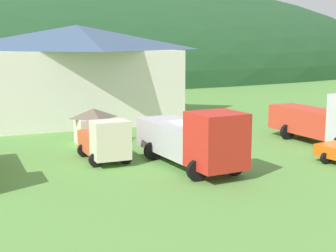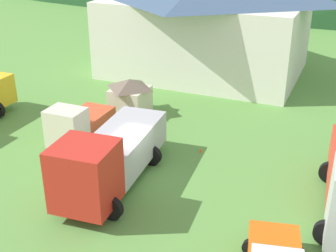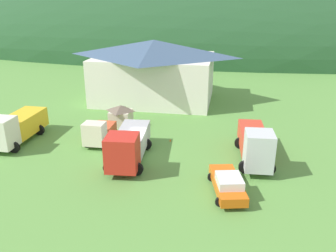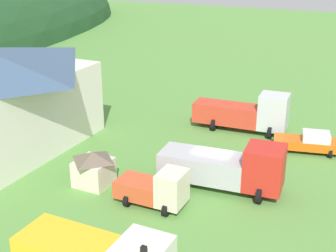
% 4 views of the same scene
% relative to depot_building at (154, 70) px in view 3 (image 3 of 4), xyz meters
% --- Properties ---
extents(ground_plane, '(200.00, 200.00, 0.00)m').
position_rel_depot_building_xyz_m(ground_plane, '(2.80, -18.16, -4.30)').
color(ground_plane, '#5B9342').
extents(forested_hill_backdrop, '(167.06, 60.00, 38.99)m').
position_rel_depot_building_xyz_m(forested_hill_backdrop, '(2.80, 50.93, -4.30)').
color(forested_hill_backdrop, '#234C28').
rests_on(forested_hill_backdrop, ground).
extents(depot_building, '(16.88, 12.33, 8.34)m').
position_rel_depot_building_xyz_m(depot_building, '(0.00, 0.00, 0.00)').
color(depot_building, white).
rests_on(depot_building, ground).
extents(play_shed_cream, '(2.46, 2.45, 2.44)m').
position_rel_depot_building_xyz_m(play_shed_cream, '(-1.51, -10.95, -3.04)').
color(play_shed_cream, beige).
rests_on(play_shed_cream, ground).
extents(heavy_rig_striped, '(3.37, 7.57, 3.36)m').
position_rel_depot_building_xyz_m(heavy_rig_striped, '(-10.39, -17.38, -2.60)').
color(heavy_rig_striped, silver).
rests_on(heavy_rig_striped, ground).
extents(light_truck_cream, '(2.55, 4.53, 2.57)m').
position_rel_depot_building_xyz_m(light_truck_cream, '(-2.18, -16.17, -3.07)').
color(light_truck_cream, beige).
rests_on(light_truck_cream, ground).
extents(crane_truck_red, '(3.77, 8.51, 3.42)m').
position_rel_depot_building_xyz_m(crane_truck_red, '(1.87, -19.55, -2.63)').
color(crane_truck_red, red).
rests_on(crane_truck_red, ground).
extents(tow_truck_silver, '(3.34, 8.41, 3.65)m').
position_rel_depot_building_xyz_m(tow_truck_silver, '(12.79, -17.55, -2.57)').
color(tow_truck_silver, silver).
rests_on(tow_truck_silver, ground).
extents(service_pickup_orange, '(3.11, 5.53, 1.66)m').
position_rel_depot_building_xyz_m(service_pickup_orange, '(10.58, -23.37, -3.47)').
color(service_pickup_orange, '#DB5E13').
rests_on(service_pickup_orange, ground).
extents(traffic_cone_near_pickup, '(0.36, 0.36, 0.48)m').
position_rel_depot_building_xyz_m(traffic_cone_near_pickup, '(4.71, -14.34, -4.30)').
color(traffic_cone_near_pickup, orange).
rests_on(traffic_cone_near_pickup, ground).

